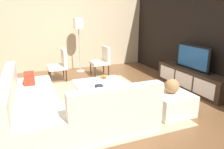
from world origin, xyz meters
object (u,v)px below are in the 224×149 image
object	(u,v)px
fruit_bowl	(103,79)
accent_chair_near	(60,63)
sectional_couch	(57,107)
decorative_ball	(172,86)
book_stack	(99,87)
coffee_table	(102,92)
floor_lamp	(79,27)
television	(193,57)
accent_chair_far	(102,59)
ottoman	(170,103)
media_console	(190,79)

from	to	relation	value
fruit_bowl	accent_chair_near	bearing A→B (deg)	-157.55
sectional_couch	decorative_ball	size ratio (longest dim) A/B	9.09
fruit_bowl	book_stack	bearing A→B (deg)	-29.59
accent_chair_near	fruit_bowl	xyz separation A→B (m)	(1.66, 0.68, -0.06)
coffee_table	fruit_bowl	xyz separation A→B (m)	(-0.18, 0.10, 0.23)
fruit_bowl	decorative_ball	size ratio (longest dim) A/B	1.04
book_stack	floor_lamp	bearing A→B (deg)	174.46
floor_lamp	decorative_ball	world-z (taller)	floor_lamp
television	sectional_couch	world-z (taller)	television
accent_chair_near	accent_chair_far	world-z (taller)	same
coffee_table	fruit_bowl	bearing A→B (deg)	150.42
accent_chair_near	book_stack	world-z (taller)	accent_chair_near
book_stack	ottoman	bearing A→B (deg)	54.61
accent_chair_near	ottoman	size ratio (longest dim) A/B	1.24
ottoman	sectional_couch	bearing A→B (deg)	-101.61
sectional_couch	floor_lamp	distance (m)	3.53
ottoman	coffee_table	bearing A→B (deg)	-135.47
fruit_bowl	book_stack	xyz separation A→B (m)	(0.40, -0.23, -0.03)
decorative_ball	book_stack	bearing A→B (deg)	-125.39
floor_lamp	decorative_ball	xyz separation A→B (m)	(3.55, 0.87, -0.88)
accent_chair_near	decorative_ball	distance (m)	3.27
decorative_ball	fruit_bowl	bearing A→B (deg)	-143.05
ottoman	fruit_bowl	xyz separation A→B (m)	(-1.20, -0.91, 0.23)
television	accent_chair_far	size ratio (longest dim) A/B	1.23
floor_lamp	sectional_couch	bearing A→B (deg)	-20.07
accent_chair_far	decorative_ball	bearing A→B (deg)	-2.83
floor_lamp	book_stack	size ratio (longest dim) A/B	10.39
decorative_ball	coffee_table	bearing A→B (deg)	-135.47
sectional_couch	accent_chair_far	bearing A→B (deg)	146.06
media_console	floor_lamp	size ratio (longest dim) A/B	1.25
accent_chair_near	television	bearing A→B (deg)	59.64
media_console	floor_lamp	xyz separation A→B (m)	(-2.63, -2.15, 1.17)
media_console	book_stack	world-z (taller)	media_console
coffee_table	ottoman	world-z (taller)	ottoman
television	floor_lamp	xyz separation A→B (m)	(-2.63, -2.16, 0.62)
television	sectional_couch	xyz separation A→B (m)	(0.51, -3.30, -0.51)
coffee_table	decorative_ball	bearing A→B (deg)	44.53
ottoman	book_stack	xyz separation A→B (m)	(-0.80, -1.13, 0.21)
sectional_couch	coffee_table	xyz separation A→B (m)	(-0.61, 1.00, -0.08)
accent_chair_far	book_stack	bearing A→B (deg)	-30.02
television	accent_chair_far	world-z (taller)	television
accent_chair_near	accent_chair_far	distance (m)	1.27
accent_chair_near	ottoman	xyz separation A→B (m)	(2.86, 1.59, -0.29)
coffee_table	decorative_ball	world-z (taller)	decorative_ball
coffee_table	accent_chair_far	size ratio (longest dim) A/B	1.22
ottoman	book_stack	size ratio (longest dim) A/B	4.30
ottoman	floor_lamp	bearing A→B (deg)	-166.29
media_console	sectional_couch	world-z (taller)	sectional_couch
sectional_couch	book_stack	size ratio (longest dim) A/B	15.07
television	coffee_table	distance (m)	2.38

